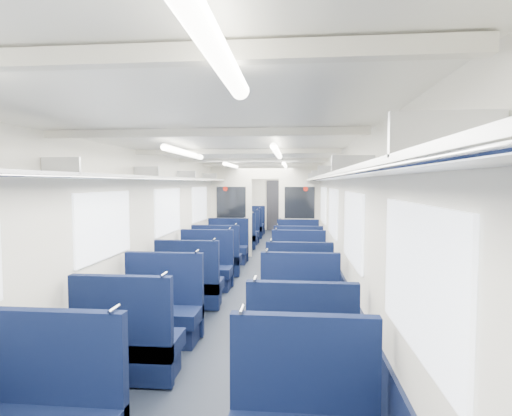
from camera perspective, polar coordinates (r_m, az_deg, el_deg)
floor at (r=7.57m, az=-0.46°, el=-10.99°), size 2.80×18.00×0.01m
ceiling at (r=7.35m, az=-0.47°, el=7.05°), size 2.80×18.00×0.01m
wall_left at (r=7.64m, az=-10.97°, el=-1.97°), size 0.02×18.00×2.35m
dado_left at (r=7.76m, az=-10.79°, el=-8.05°), size 0.03×17.90×0.70m
wall_right at (r=7.36m, az=10.46°, el=-2.18°), size 0.02×18.00×2.35m
dado_right at (r=7.48m, az=10.27°, el=-8.48°), size 0.03×17.90×0.70m
wall_far at (r=16.33m, az=2.84°, el=1.00°), size 2.80×0.02×2.35m
luggage_rack_left at (r=7.56m, az=-9.68°, el=4.04°), size 0.36×17.40×0.18m
luggage_rack_right at (r=7.31m, az=9.06°, el=4.07°), size 0.36×17.40×0.18m
windows at (r=6.89m, az=-0.86°, el=-0.45°), size 2.78×15.60×0.75m
ceiling_fittings at (r=7.08m, az=-0.69°, el=6.69°), size 2.70×16.06×0.11m
end_door at (r=16.27m, az=2.83°, el=0.37°), size 0.75×0.06×2.00m
bulkhead at (r=10.41m, az=1.30°, el=-0.13°), size 2.80×0.10×2.35m
seat_8 at (r=4.30m, az=-17.54°, el=-18.00°), size 0.97×0.53×1.08m
seat_9 at (r=3.92m, az=6.40°, el=-20.05°), size 0.97×0.53×1.08m
seat_10 at (r=5.17m, az=-13.14°, el=-14.22°), size 0.97×0.53×1.08m
seat_11 at (r=5.06m, az=6.18°, el=-14.54°), size 0.97×0.53×1.08m
seat_12 at (r=6.38m, az=-9.30°, el=-10.74°), size 0.97×0.53×1.08m
seat_13 at (r=6.16m, az=6.06°, el=-11.23°), size 0.97×0.53×1.08m
seat_14 at (r=7.44m, az=-7.07°, el=-8.66°), size 0.97×0.53×1.08m
seat_15 at (r=7.34m, az=5.97°, el=-8.80°), size 0.97×0.53×1.08m
seat_16 at (r=8.43m, az=-5.52°, el=-7.19°), size 0.97×0.53×1.08m
seat_17 at (r=8.30m, az=5.92°, el=-7.37°), size 0.97×0.53×1.08m
seat_18 at (r=9.72m, az=-4.01°, el=-5.74°), size 0.97×0.53×1.08m
seat_19 at (r=9.45m, az=5.88°, el=-6.02°), size 0.97×0.53×1.08m
seat_20 at (r=11.70m, az=-2.36°, el=-4.16°), size 0.97×0.53×1.08m
seat_21 at (r=11.59m, az=5.81°, el=-4.24°), size 0.97×0.53×1.08m
seat_22 at (r=12.65m, az=-1.76°, el=-3.57°), size 0.97×0.53×1.08m
seat_23 at (r=12.61m, az=5.79°, el=-3.61°), size 0.97×0.53×1.08m
seat_24 at (r=13.92m, az=-1.09°, el=-2.92°), size 0.97×0.53×1.08m
seat_25 at (r=13.72m, az=5.77°, el=-3.03°), size 0.97×0.53×1.08m
seat_26 at (r=14.92m, az=-0.64°, el=-2.48°), size 0.97×0.53×1.08m
seat_27 at (r=14.90m, az=5.75°, el=-2.51°), size 0.97×0.53×1.08m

